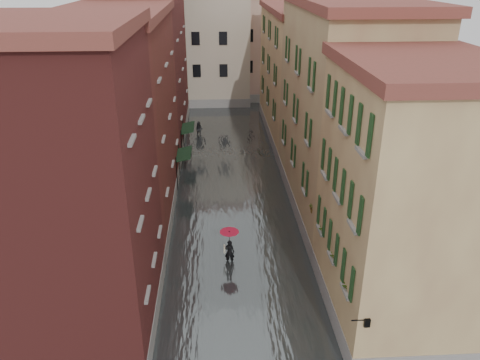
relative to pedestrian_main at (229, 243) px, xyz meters
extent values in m
plane|color=#59595B|center=(0.50, -2.40, -1.35)|extent=(120.00, 120.00, 0.00)
cube|color=#424849|center=(0.50, 10.60, -1.25)|extent=(10.00, 60.00, 0.20)
cube|color=maroon|center=(-6.50, -4.40, 5.15)|extent=(6.00, 8.00, 13.00)
cube|color=maroon|center=(-6.50, 6.60, 4.90)|extent=(6.00, 14.00, 12.50)
cube|color=maroon|center=(-6.50, 21.60, 5.65)|extent=(6.00, 16.00, 14.00)
cube|color=#97734E|center=(7.50, -4.40, 4.40)|extent=(6.00, 8.00, 11.50)
cube|color=tan|center=(7.50, 6.60, 5.15)|extent=(6.00, 14.00, 13.00)
cube|color=#97734E|center=(7.50, 21.60, 4.40)|extent=(6.00, 16.00, 11.50)
cube|color=#B5A590|center=(-2.50, 35.60, 5.15)|extent=(12.00, 9.00, 13.00)
cube|color=tan|center=(6.50, 37.60, 4.65)|extent=(10.00, 9.00, 12.00)
cube|color=black|center=(-2.95, 10.51, 1.20)|extent=(1.09, 2.65, 0.31)
cylinder|color=black|center=(-3.45, 9.19, 0.05)|extent=(0.06, 0.06, 2.80)
cylinder|color=black|center=(-3.45, 11.84, 0.05)|extent=(0.06, 0.06, 2.80)
cube|color=black|center=(-2.95, 16.68, 1.20)|extent=(1.09, 2.94, 0.31)
cylinder|color=black|center=(-3.45, 15.21, 0.05)|extent=(0.06, 0.06, 2.80)
cylinder|color=black|center=(-3.45, 18.15, 0.05)|extent=(0.06, 0.06, 2.80)
cylinder|color=black|center=(4.55, -8.40, 1.75)|extent=(0.60, 0.05, 0.05)
cube|color=black|center=(4.85, -8.40, 1.65)|extent=(0.22, 0.22, 0.35)
cube|color=beige|center=(4.85, -8.40, 1.65)|extent=(0.14, 0.14, 0.24)
cube|color=brown|center=(4.62, -6.62, 1.80)|extent=(0.22, 0.85, 0.18)
imported|color=#265926|center=(4.62, -6.62, 2.22)|extent=(0.59, 0.51, 0.66)
cube|color=brown|center=(4.62, -4.42, 1.80)|extent=(0.22, 0.85, 0.18)
imported|color=#265926|center=(4.62, -4.42, 2.22)|extent=(0.59, 0.51, 0.66)
cube|color=brown|center=(4.62, -2.07, 1.80)|extent=(0.22, 0.85, 0.18)
imported|color=#265926|center=(4.62, -2.07, 2.22)|extent=(0.59, 0.51, 0.66)
cube|color=brown|center=(4.62, 0.34, 1.80)|extent=(0.22, 0.85, 0.18)
imported|color=#265926|center=(4.62, 0.34, 2.22)|extent=(0.59, 0.51, 0.66)
imported|color=black|center=(0.00, 0.00, -0.60)|extent=(0.60, 0.44, 1.50)
cube|color=beige|center=(-0.28, 0.05, -0.40)|extent=(0.08, 0.30, 0.38)
cylinder|color=black|center=(0.00, 0.00, 0.00)|extent=(0.02, 0.02, 1.00)
cone|color=#AE0B27|center=(0.00, 0.00, 0.57)|extent=(1.07, 1.07, 0.28)
imported|color=black|center=(-2.16, 21.50, -0.58)|extent=(0.84, 0.71, 1.54)
camera|label=1|loc=(-0.66, -21.77, 13.71)|focal=35.00mm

